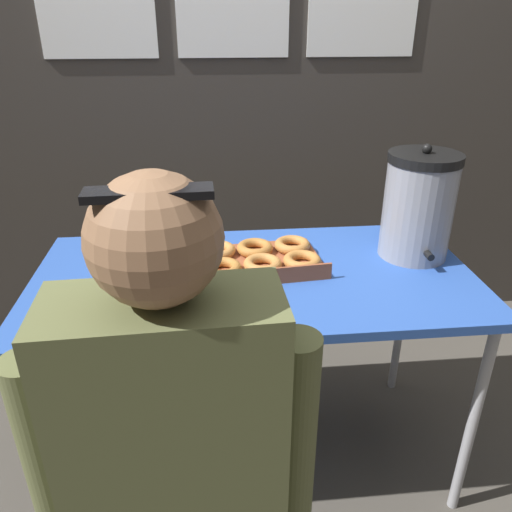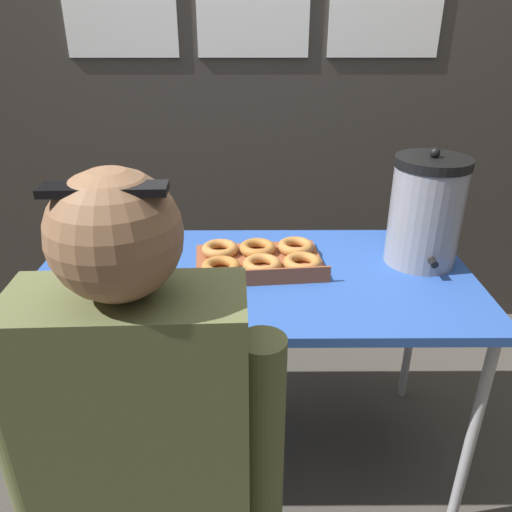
# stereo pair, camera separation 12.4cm
# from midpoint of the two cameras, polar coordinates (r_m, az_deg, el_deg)

# --- Properties ---
(ground_plane) EXTENTS (12.00, 12.00, 0.00)m
(ground_plane) POSITION_cam_midpoint_polar(r_m,az_deg,el_deg) (1.98, 1.77, -21.27)
(ground_plane) COLOR #4C473F
(back_wall) EXTENTS (6.00, 0.11, 2.61)m
(back_wall) POSITION_cam_midpoint_polar(r_m,az_deg,el_deg) (2.31, 1.39, 22.33)
(back_wall) COLOR #38332D
(back_wall) RESTS_ON ground
(folding_table) EXTENTS (1.34, 0.68, 0.74)m
(folding_table) POSITION_cam_midpoint_polar(r_m,az_deg,el_deg) (1.55, 2.11, -3.77)
(folding_table) COLOR #2D56B2
(folding_table) RESTS_ON ground
(donut_box) EXTENTS (0.42, 0.31, 0.05)m
(donut_box) POSITION_cam_midpoint_polar(r_m,az_deg,el_deg) (1.56, 2.77, -0.39)
(donut_box) COLOR brown
(donut_box) RESTS_ON folding_table
(coffee_urn) EXTENTS (0.22, 0.25, 0.37)m
(coffee_urn) POSITION_cam_midpoint_polar(r_m,az_deg,el_deg) (1.64, 20.98, 4.76)
(coffee_urn) COLOR #939399
(coffee_urn) RESTS_ON folding_table
(cell_phone) EXTENTS (0.09, 0.17, 0.01)m
(cell_phone) POSITION_cam_midpoint_polar(r_m,az_deg,el_deg) (1.40, -12.04, -5.15)
(cell_phone) COLOR #2D334C
(cell_phone) RESTS_ON folding_table
(person_seated) EXTENTS (0.54, 0.23, 1.26)m
(person_seated) POSITION_cam_midpoint_polar(r_m,az_deg,el_deg) (1.10, -8.57, -24.69)
(person_seated) COLOR #33332D
(person_seated) RESTS_ON ground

